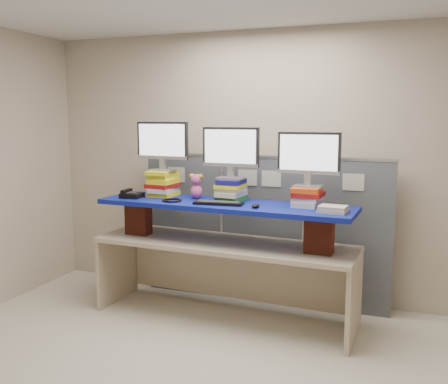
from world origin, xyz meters
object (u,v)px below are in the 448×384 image
at_px(monitor_center, 231,150).
at_px(desk_phone, 131,195).
at_px(blue_board, 224,205).
at_px(desk, 224,257).
at_px(monitor_left, 162,143).
at_px(monitor_right, 309,156).
at_px(keyboard, 219,203).

bearing_deg(monitor_center, desk_phone, -167.62).
relative_size(blue_board, monitor_center, 4.33).
relative_size(desk, blue_board, 1.04).
distance_m(desk, monitor_left, 1.28).
relative_size(monitor_left, monitor_center, 1.00).
bearing_deg(blue_board, desk_phone, -174.34).
bearing_deg(monitor_right, blue_board, -171.11).
bearing_deg(keyboard, monitor_right, 7.63).
bearing_deg(desk, monitor_left, 170.57).
height_order(blue_board, monitor_left, monitor_left).
bearing_deg(desk_phone, monitor_right, 1.17).
distance_m(monitor_left, desk_phone, 0.60).
distance_m(keyboard, desk_phone, 0.95).
bearing_deg(desk, desk_phone, -174.34).
bearing_deg(monitor_right, desk, -171.11).
xyz_separation_m(monitor_center, keyboard, (-0.04, -0.22, -0.47)).
height_order(monitor_right, keyboard, monitor_right).
height_order(monitor_left, desk_phone, monitor_left).
bearing_deg(blue_board, keyboard, -94.42).
distance_m(blue_board, monitor_right, 0.90).
height_order(monitor_right, desk_phone, monitor_right).
relative_size(monitor_center, monitor_right, 1.00).
xyz_separation_m(desk, blue_board, (0.00, 0.00, 0.50)).
height_order(monitor_left, monitor_right, monitor_left).
bearing_deg(desk, monitor_right, 8.89).
relative_size(monitor_left, keyboard, 1.21).
bearing_deg(keyboard, desk, 76.86).
xyz_separation_m(desk, monitor_right, (0.76, 0.08, 0.97)).
xyz_separation_m(monitor_right, keyboard, (-0.78, -0.18, -0.43)).
height_order(monitor_center, monitor_right, monitor_center).
relative_size(desk, monitor_left, 4.49).
xyz_separation_m(monitor_left, monitor_right, (1.47, -0.08, -0.08)).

